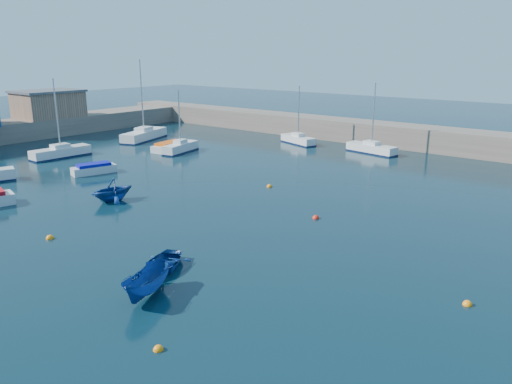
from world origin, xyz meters
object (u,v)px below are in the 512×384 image
Objects in this scene: dinghy_left at (112,190)px; motorboat_1 at (94,169)px; sailboat_2 at (61,152)px; dinghy_center at (162,264)px; dinghy_right at (147,284)px; sailboat_3 at (181,147)px; brick_shed_a at (49,105)px; sailboat_4 at (144,135)px; motorboat_2 at (170,146)px; sailboat_5 at (298,139)px; sailboat_6 at (371,148)px.

motorboat_1 is at bearing 162.41° from dinghy_left.
sailboat_2 reaches higher than dinghy_center.
dinghy_right is at bearing -79.93° from dinghy_center.
sailboat_3 is 19.51m from dinghy_left.
brick_shed_a is 36.59m from dinghy_left.
dinghy_right reaches higher than dinghy_center.
motorboat_2 is at bearing -36.94° from sailboat_4.
motorboat_2 is at bearing 163.12° from sailboat_5.
sailboat_6 reaches higher than motorboat_2.
dinghy_left is (18.40, -6.50, 0.31)m from sailboat_2.
brick_shed_a reaches higher than dinghy_right.
dinghy_left is at bearing -17.55° from sailboat_2.
sailboat_2 is 36.22m from dinghy_right.
sailboat_6 is (17.27, 13.33, -0.03)m from sailboat_3.
sailboat_3 is at bearing 129.85° from dinghy_left.
sailboat_5 is 1.37× the size of motorboat_2.
sailboat_6 is 36.41m from dinghy_center.
sailboat_2 is 12.02m from motorboat_2.
sailboat_5 is at bearing 91.76° from motorboat_1.
sailboat_6 reaches higher than motorboat_1.
brick_shed_a is at bearing 173.97° from motorboat_1.
sailboat_4 is 2.41× the size of motorboat_1.
sailboat_2 is 2.50× the size of dinghy_left.
sailboat_5 is at bearing 101.56° from sailboat_6.
motorboat_2 is at bearing 6.94° from brick_shed_a.
sailboat_2 is 1.18× the size of sailboat_5.
dinghy_center is at bearing -137.71° from sailboat_5.
sailboat_5 is at bearing 46.19° from motorboat_2.
brick_shed_a is at bearing -177.25° from sailboat_4.
sailboat_6 reaches higher than dinghy_right.
brick_shed_a is 17.37m from sailboat_2.
motorboat_2 is 20.58m from dinghy_left.
sailboat_5 is 15.89m from motorboat_2.
sailboat_2 reaches higher than motorboat_1.
sailboat_2 is 27.90m from sailboat_5.
dinghy_right is (7.52, -38.43, 0.13)m from sailboat_6.
brick_shed_a is at bearing 155.48° from sailboat_2.
sailboat_2 is 13.02m from sailboat_3.
dinghy_right is (32.98, -14.98, 0.10)m from sailboat_2.
motorboat_2 is (8.08, -2.67, -0.19)m from sailboat_4.
sailboat_4 is at bearing 120.88° from sailboat_6.
dinghy_center is at bearing -56.33° from sailboat_4.
sailboat_6 is at bearing 79.88° from dinghy_right.
motorboat_2 is at bearing 111.37° from dinghy_center.
dinghy_right is (17.36, -38.10, 0.13)m from sailboat_5.
motorboat_2 is 1.54× the size of dinghy_left.
sailboat_3 is 1.65× the size of motorboat_1.
dinghy_left reaches higher than motorboat_1.
dinghy_left is at bearing 176.33° from sailboat_6.
sailboat_4 is at bearing 152.28° from sailboat_3.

